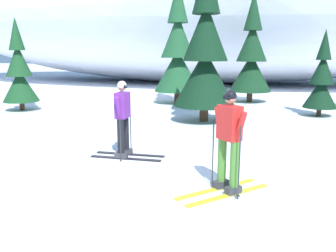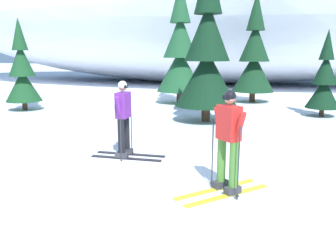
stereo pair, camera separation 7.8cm
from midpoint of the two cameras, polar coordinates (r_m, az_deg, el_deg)
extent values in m
plane|color=white|center=(6.82, -4.10, -8.39)|extent=(120.00, 120.00, 0.00)
cube|color=gold|center=(6.04, 10.21, -11.18)|extent=(1.24, 1.36, 0.03)
cube|color=gold|center=(6.26, 8.29, -10.24)|extent=(1.24, 1.36, 0.03)
cube|color=#38383D|center=(6.07, 10.96, -10.31)|extent=(0.29, 0.30, 0.12)
cube|color=#38383D|center=(6.29, 9.03, -9.42)|extent=(0.29, 0.30, 0.12)
cylinder|color=#4C8433|center=(5.91, 11.14, -6.24)|extent=(0.15, 0.15, 0.79)
cylinder|color=#4C8433|center=(6.14, 9.17, -5.48)|extent=(0.15, 0.15, 0.79)
cube|color=red|center=(5.86, 10.38, 0.52)|extent=(0.46, 0.45, 0.58)
cylinder|color=red|center=(5.69, 12.00, -0.46)|extent=(0.27, 0.26, 0.58)
cylinder|color=red|center=(6.05, 8.81, 0.42)|extent=(0.27, 0.26, 0.58)
sphere|color=tan|center=(5.79, 10.53, 4.55)|extent=(0.19, 0.19, 0.19)
sphere|color=black|center=(5.79, 10.54, 4.85)|extent=(0.21, 0.21, 0.21)
cube|color=black|center=(5.74, 9.92, 4.61)|extent=(0.14, 0.13, 0.07)
cylinder|color=#2D2D33|center=(5.73, 11.92, -6.10)|extent=(0.02, 0.02, 1.24)
cylinder|color=#2D2D33|center=(5.92, 11.69, -11.24)|extent=(0.07, 0.07, 0.01)
cylinder|color=#2D2D33|center=(6.22, 7.70, -4.49)|extent=(0.02, 0.02, 1.24)
cylinder|color=#2D2D33|center=(6.40, 7.55, -9.29)|extent=(0.07, 0.07, 0.01)
cube|color=black|center=(8.26, -5.86, -4.65)|extent=(1.67, 0.21, 0.03)
cube|color=black|center=(7.95, -6.66, -5.32)|extent=(1.67, 0.21, 0.03)
cube|color=#38383D|center=(8.27, -6.53, -4.10)|extent=(0.29, 0.16, 0.12)
cube|color=#38383D|center=(7.97, -7.35, -4.74)|extent=(0.29, 0.16, 0.12)
cylinder|color=black|center=(8.16, -6.60, -1.07)|extent=(0.15, 0.15, 0.78)
cylinder|color=black|center=(7.85, -7.44, -1.61)|extent=(0.15, 0.15, 0.78)
cube|color=#6B2889|center=(7.88, -7.14, 3.45)|extent=(0.27, 0.44, 0.57)
cylinder|color=#6B2889|center=(8.13, -6.48, 3.32)|extent=(0.12, 0.28, 0.58)
cylinder|color=#6B2889|center=(7.64, -7.82, 2.74)|extent=(0.12, 0.28, 0.58)
sphere|color=#A37556|center=(7.83, -7.22, 6.44)|extent=(0.19, 0.19, 0.19)
sphere|color=white|center=(7.82, -7.22, 6.66)|extent=(0.21, 0.21, 0.21)
cube|color=black|center=(7.80, -6.66, 6.51)|extent=(0.05, 0.15, 0.07)
cylinder|color=#2D2D33|center=(8.30, -5.78, -0.84)|extent=(0.02, 0.02, 1.07)
cylinder|color=#2D2D33|center=(8.42, -5.71, -3.99)|extent=(0.07, 0.07, 0.01)
cylinder|color=#2D2D33|center=(7.66, -7.51, -1.98)|extent=(0.02, 0.02, 1.07)
cylinder|color=#2D2D33|center=(7.79, -7.42, -5.36)|extent=(0.07, 0.07, 0.01)
cylinder|color=#47301E|center=(15.76, -22.39, 3.37)|extent=(0.20, 0.20, 0.51)
cone|color=#194723|center=(15.68, -22.61, 6.18)|extent=(1.46, 1.46, 1.30)
cone|color=#194723|center=(15.62, -22.92, 9.98)|extent=(1.05, 1.05, 1.30)
cone|color=#194723|center=(15.64, -23.24, 13.79)|extent=(0.64, 0.64, 1.30)
cylinder|color=#47301E|center=(16.64, 2.08, 5.13)|extent=(0.31, 0.31, 0.77)
cone|color=#1E512D|center=(16.54, 2.11, 9.15)|extent=(2.19, 2.19, 1.96)
cone|color=#1E512D|center=(16.54, 2.15, 14.60)|extent=(1.58, 1.58, 1.96)
cone|color=#1E512D|center=(16.68, 2.20, 19.99)|extent=(0.96, 0.96, 1.96)
cylinder|color=#47301E|center=(12.22, 6.43, 2.52)|extent=(0.30, 0.30, 0.75)
cone|color=black|center=(12.08, 6.55, 7.87)|extent=(2.14, 2.14, 1.92)
cone|color=black|center=(12.07, 6.73, 15.16)|extent=(1.54, 1.54, 1.92)
cylinder|color=#47301E|center=(17.48, 13.83, 5.01)|extent=(0.28, 0.28, 0.70)
cone|color=#14381E|center=(17.39, 14.01, 8.51)|extent=(2.01, 2.01, 1.80)
cone|color=#14381E|center=(17.37, 14.25, 13.25)|extent=(1.44, 1.44, 1.80)
cone|color=#14381E|center=(17.47, 14.50, 17.96)|extent=(0.88, 0.88, 1.80)
cylinder|color=#47301E|center=(14.38, 24.12, 2.33)|extent=(0.17, 0.17, 0.44)
cone|color=black|center=(14.30, 24.35, 4.95)|extent=(1.24, 1.24, 1.12)
cone|color=black|center=(14.23, 24.66, 8.52)|extent=(0.90, 0.90, 1.12)
cone|color=black|center=(14.22, 24.98, 12.10)|extent=(0.55, 0.55, 1.12)
ellipsoid|color=white|center=(28.93, 6.17, 18.93)|extent=(47.59, 19.34, 11.79)
camera|label=1|loc=(0.04, -89.67, 0.07)|focal=37.00mm
camera|label=2|loc=(0.04, 90.33, -0.07)|focal=37.00mm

